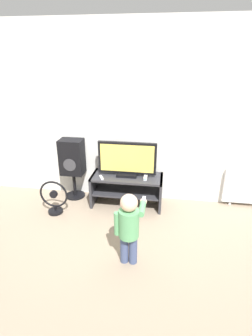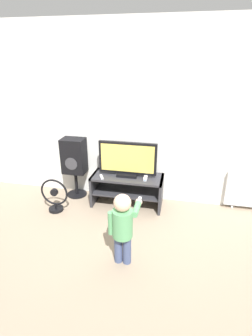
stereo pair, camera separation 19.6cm
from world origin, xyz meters
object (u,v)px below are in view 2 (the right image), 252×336
object	(u,v)px
child	(123,224)
floor_fan	(55,197)
game_console	(146,178)
remote_primary	(102,177)
television	(128,160)
speaker_tower	(74,158)

from	to	relation	value
child	floor_fan	distance (m)	1.48
game_console	remote_primary	world-z (taller)	game_console
child	floor_fan	size ratio (longest dim) A/B	1.66
television	remote_primary	distance (m)	0.46
remote_primary	speaker_tower	bearing A→B (deg)	153.77
game_console	remote_primary	xyz separation A→B (m)	(-0.63, -0.09, -0.01)
remote_primary	speaker_tower	distance (m)	0.60
television	speaker_tower	xyz separation A→B (m)	(-0.87, 0.10, -0.08)
remote_primary	child	bearing A→B (deg)	-62.43
game_console	floor_fan	xyz separation A→B (m)	(-1.27, -0.35, -0.27)
game_console	child	xyz separation A→B (m)	(-0.07, -1.17, 0.00)
television	floor_fan	xyz separation A→B (m)	(-0.99, -0.42, -0.50)
game_console	floor_fan	distance (m)	1.35
television	remote_primary	bearing A→B (deg)	-156.91
remote_primary	child	size ratio (longest dim) A/B	0.16
speaker_tower	floor_fan	distance (m)	0.68
television	floor_fan	size ratio (longest dim) A/B	1.67
television	game_console	world-z (taller)	television
television	speaker_tower	distance (m)	0.88
child	speaker_tower	bearing A→B (deg)	129.01
game_console	speaker_tower	size ratio (longest dim) A/B	0.17
remote_primary	child	distance (m)	1.22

